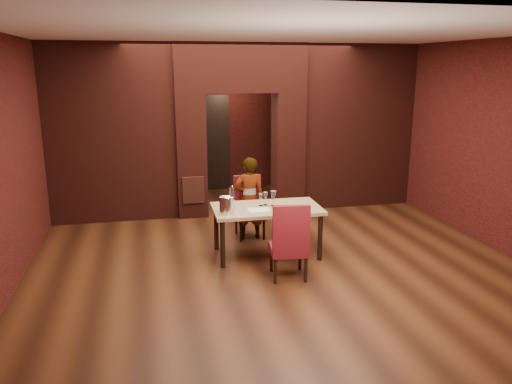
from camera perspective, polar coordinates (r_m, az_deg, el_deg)
floor at (r=8.00m, az=1.04°, el=-6.14°), size 8.00×8.00×0.00m
ceiling at (r=7.52m, az=1.15°, el=17.39°), size 7.00×8.00×0.04m
wall_back at (r=11.49m, az=-3.75°, el=8.27°), size 7.00×0.04×3.20m
wall_front at (r=3.93m, az=15.24°, el=-3.82°), size 7.00×0.04×3.20m
wall_left at (r=7.57m, az=-25.63°, el=3.82°), size 0.04×8.00×3.20m
wall_right at (r=9.09m, az=23.16°, el=5.59°), size 0.04×8.00×3.20m
pillar_left at (r=9.47m, az=-7.46°, el=4.16°), size 0.55×0.55×2.30m
pillar_right at (r=9.82m, az=3.67°, el=4.61°), size 0.55×0.55×2.30m
lintel at (r=9.46m, az=-1.87°, el=14.00°), size 2.45×0.55×0.90m
wing_wall_left at (r=9.38m, az=-16.22°, el=6.40°), size 2.28×0.35×3.20m
wing_wall_right at (r=10.25m, az=11.37°, el=7.31°), size 2.28×0.35×3.20m
vent_panel at (r=9.30m, az=-7.17°, el=0.21°), size 0.40×0.03×0.50m
rear_door at (r=11.44m, az=-5.64°, el=5.43°), size 0.90×0.08×2.10m
rear_door_frame at (r=11.41m, az=-5.61°, el=5.40°), size 1.02×0.04×2.22m
dining_table at (r=7.52m, az=1.23°, el=-4.48°), size 1.62×0.93×0.75m
chair_far at (r=8.25m, az=-0.72°, el=-1.80°), size 0.47×0.47×1.01m
chair_near at (r=6.70m, az=3.73°, el=-5.46°), size 0.54×0.54×1.06m
person_seated at (r=8.14m, az=-0.78°, el=-0.73°), size 0.51×0.34×1.37m
wine_glass_a at (r=7.44m, az=0.54°, el=-0.90°), size 0.08×0.08×0.19m
wine_glass_b at (r=7.49m, az=1.08°, el=-0.77°), size 0.08×0.08×0.20m
wine_glass_c at (r=7.45m, az=1.99°, el=-0.74°), size 0.09×0.09×0.23m
tasting_sheet at (r=7.27m, az=0.32°, el=-2.03°), size 0.33×0.25×0.00m
wine_bucket at (r=7.07m, az=-3.41°, el=-1.52°), size 0.20×0.20×0.24m
water_bottle at (r=7.34m, az=-2.79°, el=-0.58°), size 0.08×0.08×0.33m
potted_plant at (r=8.49m, az=4.24°, el=-3.54°), size 0.42×0.38×0.40m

